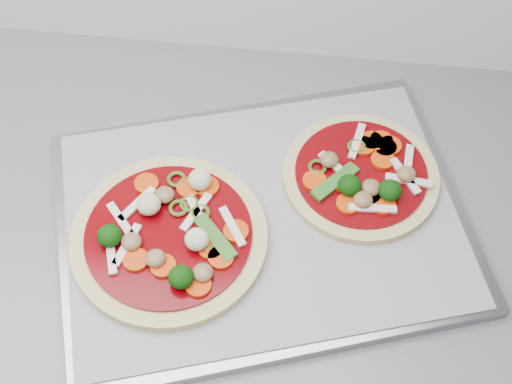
# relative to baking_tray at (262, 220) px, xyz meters

# --- Properties ---
(baking_tray) EXTENTS (0.48, 0.42, 0.01)m
(baking_tray) POSITION_rel_baking_tray_xyz_m (0.00, 0.00, 0.00)
(baking_tray) COLOR gray
(baking_tray) RESTS_ON countertop
(parchment) EXTENTS (0.46, 0.39, 0.00)m
(parchment) POSITION_rel_baking_tray_xyz_m (0.00, 0.00, 0.01)
(parchment) COLOR gray
(parchment) RESTS_ON baking_tray
(pizza_left) EXTENTS (0.25, 0.25, 0.03)m
(pizza_left) POSITION_rel_baking_tray_xyz_m (-0.09, -0.04, 0.02)
(pizza_left) COLOR tan
(pizza_left) RESTS_ON parchment
(pizza_right) EXTENTS (0.19, 0.19, 0.03)m
(pizza_right) POSITION_rel_baking_tray_xyz_m (0.10, 0.06, 0.02)
(pizza_right) COLOR tan
(pizza_right) RESTS_ON parchment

